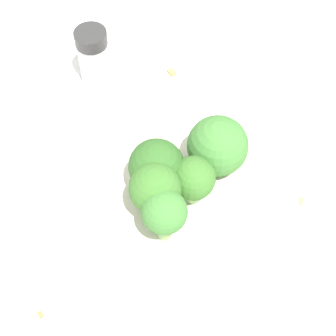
% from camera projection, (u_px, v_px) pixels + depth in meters
% --- Properties ---
extents(ground_plane, '(3.00, 3.00, 0.00)m').
position_uv_depth(ground_plane, '(168.00, 210.00, 0.52)').
color(ground_plane, white).
extents(bowl, '(0.22, 0.22, 0.04)m').
position_uv_depth(bowl, '(168.00, 199.00, 0.50)').
color(bowl, silver).
rests_on(bowl, ground_plane).
extents(broccoli_floret_0, '(0.05, 0.05, 0.06)m').
position_uv_depth(broccoli_floret_0, '(156.00, 164.00, 0.46)').
color(broccoli_floret_0, '#8EB770').
rests_on(broccoli_floret_0, bowl).
extents(broccoli_floret_1, '(0.05, 0.05, 0.05)m').
position_uv_depth(broccoli_floret_1, '(218.00, 146.00, 0.47)').
color(broccoli_floret_1, '#8EB770').
rests_on(broccoli_floret_1, bowl).
extents(broccoli_floret_2, '(0.04, 0.04, 0.06)m').
position_uv_depth(broccoli_floret_2, '(155.00, 190.00, 0.44)').
color(broccoli_floret_2, '#84AD66').
rests_on(broccoli_floret_2, bowl).
extents(broccoli_floret_3, '(0.04, 0.04, 0.06)m').
position_uv_depth(broccoli_floret_3, '(164.00, 213.00, 0.43)').
color(broccoli_floret_3, '#84AD66').
rests_on(broccoli_floret_3, bowl).
extents(broccoli_floret_4, '(0.04, 0.04, 0.05)m').
position_uv_depth(broccoli_floret_4, '(193.00, 179.00, 0.45)').
color(broccoli_floret_4, '#8EB770').
rests_on(broccoli_floret_4, bowl).
extents(pepper_shaker, '(0.03, 0.03, 0.07)m').
position_uv_depth(pepper_shaker, '(94.00, 56.00, 0.58)').
color(pepper_shaker, silver).
rests_on(pepper_shaker, ground_plane).
extents(almond_crumb_0, '(0.01, 0.01, 0.01)m').
position_uv_depth(almond_crumb_0, '(172.00, 71.00, 0.61)').
color(almond_crumb_0, '#AD7F4C').
rests_on(almond_crumb_0, ground_plane).
extents(almond_crumb_1, '(0.01, 0.01, 0.01)m').
position_uv_depth(almond_crumb_1, '(40.00, 314.00, 0.46)').
color(almond_crumb_1, olive).
rests_on(almond_crumb_1, ground_plane).
extents(almond_crumb_2, '(0.01, 0.01, 0.01)m').
position_uv_depth(almond_crumb_2, '(193.00, 103.00, 0.58)').
color(almond_crumb_2, '#AD7F4C').
rests_on(almond_crumb_2, ground_plane).
extents(almond_crumb_3, '(0.01, 0.01, 0.01)m').
position_uv_depth(almond_crumb_3, '(301.00, 201.00, 0.52)').
color(almond_crumb_3, '#AD7F4C').
rests_on(almond_crumb_3, ground_plane).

